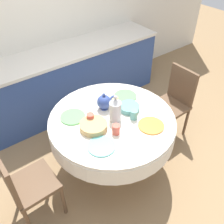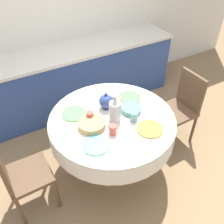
{
  "view_description": "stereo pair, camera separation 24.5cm",
  "coord_description": "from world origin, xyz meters",
  "px_view_note": "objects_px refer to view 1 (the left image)",
  "views": [
    {
      "loc": [
        -1.13,
        -1.5,
        2.39
      ],
      "look_at": [
        0.0,
        0.0,
        0.82
      ],
      "focal_mm": 40.0,
      "sensor_mm": 36.0,
      "label": 1
    },
    {
      "loc": [
        -0.93,
        -1.64,
        2.39
      ],
      "look_at": [
        0.0,
        0.0,
        0.82
      ],
      "focal_mm": 40.0,
      "sensor_mm": 36.0,
      "label": 2
    }
  ],
  "objects_px": {
    "chair_left": "(174,100)",
    "teapot": "(104,102)",
    "chair_right": "(24,184)",
    "coffee_carafe": "(115,110)"
  },
  "relations": [
    {
      "from": "chair_left",
      "to": "teapot",
      "type": "bearing_deg",
      "value": 79.73
    },
    {
      "from": "chair_right",
      "to": "teapot",
      "type": "relative_size",
      "value": 4.46
    },
    {
      "from": "chair_right",
      "to": "coffee_carafe",
      "type": "xyz_separation_m",
      "value": [
        1.0,
        -0.01,
        0.35
      ]
    },
    {
      "from": "chair_right",
      "to": "coffee_carafe",
      "type": "distance_m",
      "value": 1.06
    },
    {
      "from": "coffee_carafe",
      "to": "teapot",
      "type": "relative_size",
      "value": 1.41
    },
    {
      "from": "chair_left",
      "to": "coffee_carafe",
      "type": "xyz_separation_m",
      "value": [
        -0.97,
        -0.05,
        0.35
      ]
    },
    {
      "from": "teapot",
      "to": "chair_right",
      "type": "bearing_deg",
      "value": -169.16
    },
    {
      "from": "chair_left",
      "to": "coffee_carafe",
      "type": "height_order",
      "value": "coffee_carafe"
    },
    {
      "from": "chair_right",
      "to": "teapot",
      "type": "height_order",
      "value": "teapot"
    },
    {
      "from": "coffee_carafe",
      "to": "teapot",
      "type": "xyz_separation_m",
      "value": [
        0.02,
        0.21,
        -0.04
      ]
    }
  ]
}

